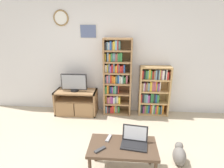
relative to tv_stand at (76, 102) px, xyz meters
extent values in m
cube|color=silver|center=(0.71, 0.29, 1.02)|extent=(6.05, 0.06, 2.60)
torus|color=olive|center=(-0.28, 0.25, 1.83)|extent=(0.34, 0.04, 0.34)
cylinder|color=white|center=(-0.28, 0.25, 1.83)|extent=(0.28, 0.02, 0.28)
cube|color=silver|center=(0.29, 0.25, 1.55)|extent=(0.37, 0.01, 0.29)
cube|color=slate|center=(0.29, 0.25, 1.55)|extent=(0.34, 0.02, 0.26)
cube|color=#9E754C|center=(-0.45, 0.02, 0.00)|extent=(0.04, 0.44, 0.56)
cube|color=#9E754C|center=(0.45, 0.02, 0.00)|extent=(0.04, 0.44, 0.56)
cube|color=#9E754C|center=(0.00, 0.02, 0.26)|extent=(0.93, 0.44, 0.04)
cube|color=#9E754C|center=(0.00, 0.02, -0.26)|extent=(0.93, 0.44, 0.04)
cube|color=#9E754C|center=(0.00, 0.02, 0.05)|extent=(0.86, 0.41, 0.04)
cube|color=#9E754C|center=(-0.21, -0.19, -0.10)|extent=(0.41, 0.02, 0.30)
cube|color=#9E754C|center=(0.21, -0.19, -0.10)|extent=(0.41, 0.02, 0.30)
cylinder|color=black|center=(-0.02, -0.01, 0.29)|extent=(0.18, 0.18, 0.04)
cube|color=black|center=(-0.02, -0.01, 0.49)|extent=(0.57, 0.05, 0.36)
cube|color=#9399A3|center=(-0.02, -0.04, 0.49)|extent=(0.53, 0.01, 0.32)
cube|color=#9E754C|center=(0.65, 0.09, 0.57)|extent=(0.04, 0.30, 1.71)
cube|color=#9E754C|center=(1.23, 0.09, 0.57)|extent=(0.04, 0.30, 1.71)
cube|color=#9E754C|center=(0.94, 0.23, 0.57)|extent=(0.61, 0.02, 1.71)
cube|color=#9E754C|center=(0.94, 0.09, -0.26)|extent=(0.54, 0.27, 0.04)
cube|color=#9E754C|center=(0.94, 0.09, -0.02)|extent=(0.54, 0.27, 0.04)
cube|color=#9E754C|center=(0.94, 0.09, 0.22)|extent=(0.54, 0.27, 0.04)
cube|color=#9E754C|center=(0.94, 0.09, 0.45)|extent=(0.54, 0.27, 0.04)
cube|color=#9E754C|center=(0.94, 0.09, 0.69)|extent=(0.54, 0.27, 0.04)
cube|color=#9E754C|center=(0.94, 0.09, 0.93)|extent=(0.54, 0.27, 0.04)
cube|color=#9E754C|center=(0.94, 0.09, 1.17)|extent=(0.54, 0.27, 0.04)
cube|color=#9E754C|center=(0.94, 0.09, 1.41)|extent=(0.54, 0.27, 0.04)
cube|color=#759EB7|center=(0.69, 0.10, -0.17)|extent=(0.04, 0.23, 0.16)
cube|color=red|center=(0.72, 0.10, -0.17)|extent=(0.02, 0.22, 0.15)
cube|color=#232328|center=(0.76, 0.09, -0.17)|extent=(0.04, 0.24, 0.15)
cube|color=red|center=(0.80, 0.10, -0.17)|extent=(0.03, 0.23, 0.15)
cube|color=red|center=(0.84, 0.10, -0.15)|extent=(0.04, 0.23, 0.18)
cube|color=gold|center=(0.88, 0.10, -0.16)|extent=(0.02, 0.20, 0.17)
cube|color=#759EB7|center=(0.91, 0.11, -0.15)|extent=(0.03, 0.19, 0.18)
cube|color=#93704C|center=(0.94, 0.10, -0.17)|extent=(0.02, 0.22, 0.15)
cube|color=#388947|center=(0.97, 0.11, -0.17)|extent=(0.04, 0.19, 0.16)
cube|color=gold|center=(0.68, 0.10, 0.08)|extent=(0.02, 0.20, 0.18)
cube|color=#B75B70|center=(0.71, 0.11, 0.07)|extent=(0.02, 0.19, 0.14)
cube|color=#B75B70|center=(0.75, 0.10, 0.07)|extent=(0.04, 0.24, 0.15)
cube|color=#93704C|center=(0.77, 0.10, 0.08)|extent=(0.02, 0.23, 0.17)
cube|color=#9E4293|center=(0.80, 0.10, 0.08)|extent=(0.03, 0.23, 0.17)
cube|color=#9E4293|center=(0.84, 0.10, 0.07)|extent=(0.03, 0.21, 0.16)
cube|color=white|center=(0.87, 0.10, 0.07)|extent=(0.03, 0.24, 0.15)
cube|color=#759EB7|center=(0.90, 0.11, 0.07)|extent=(0.04, 0.19, 0.16)
cube|color=white|center=(0.94, 0.11, 0.08)|extent=(0.04, 0.19, 0.17)
cube|color=gold|center=(0.99, 0.09, 0.07)|extent=(0.04, 0.24, 0.16)
cube|color=#388947|center=(0.69, 0.10, 0.32)|extent=(0.03, 0.24, 0.16)
cube|color=orange|center=(0.73, 0.09, 0.33)|extent=(0.03, 0.24, 0.19)
cube|color=#232328|center=(0.77, 0.10, 0.32)|extent=(0.03, 0.20, 0.17)
cube|color=#2856A8|center=(0.80, 0.11, 0.31)|extent=(0.03, 0.19, 0.14)
cube|color=#9E4293|center=(0.83, 0.10, 0.31)|extent=(0.02, 0.22, 0.16)
cube|color=#388947|center=(0.86, 0.10, 0.31)|extent=(0.03, 0.22, 0.16)
cube|color=#5B9389|center=(0.90, 0.10, 0.33)|extent=(0.04, 0.23, 0.19)
cube|color=#232328|center=(0.94, 0.10, 0.33)|extent=(0.03, 0.23, 0.19)
cube|color=red|center=(0.96, 0.10, 0.33)|extent=(0.02, 0.22, 0.19)
cube|color=#759EB7|center=(0.69, 0.10, 0.54)|extent=(0.03, 0.20, 0.14)
cube|color=#B75B70|center=(0.72, 0.10, 0.56)|extent=(0.03, 0.24, 0.17)
cube|color=#759EB7|center=(0.76, 0.11, 0.57)|extent=(0.04, 0.19, 0.19)
cube|color=red|center=(0.80, 0.11, 0.56)|extent=(0.03, 0.19, 0.17)
cube|color=orange|center=(0.84, 0.10, 0.55)|extent=(0.04, 0.20, 0.16)
cube|color=orange|center=(0.88, 0.10, 0.55)|extent=(0.04, 0.23, 0.15)
cube|color=#5B9389|center=(0.92, 0.11, 0.55)|extent=(0.04, 0.19, 0.15)
cube|color=#2856A8|center=(0.96, 0.10, 0.57)|extent=(0.04, 0.21, 0.19)
cube|color=white|center=(0.99, 0.10, 0.56)|extent=(0.02, 0.22, 0.17)
cube|color=white|center=(1.03, 0.10, 0.55)|extent=(0.04, 0.22, 0.15)
cube|color=#5B9389|center=(1.06, 0.09, 0.57)|extent=(0.02, 0.24, 0.19)
cube|color=#388947|center=(1.10, 0.11, 0.54)|extent=(0.04, 0.19, 0.14)
cube|color=#B75B70|center=(1.14, 0.10, 0.56)|extent=(0.04, 0.21, 0.18)
cube|color=white|center=(0.69, 0.11, 0.79)|extent=(0.04, 0.19, 0.16)
cube|color=gold|center=(0.73, 0.10, 0.80)|extent=(0.02, 0.21, 0.17)
cube|color=#759EB7|center=(0.76, 0.11, 0.80)|extent=(0.03, 0.19, 0.18)
cube|color=#9E4293|center=(0.79, 0.09, 0.78)|extent=(0.03, 0.24, 0.14)
cube|color=red|center=(0.83, 0.10, 0.80)|extent=(0.03, 0.22, 0.18)
cube|color=#759EB7|center=(0.86, 0.11, 0.81)|extent=(0.04, 0.20, 0.19)
cube|color=orange|center=(0.90, 0.09, 0.78)|extent=(0.02, 0.24, 0.14)
cube|color=gold|center=(0.92, 0.09, 0.79)|extent=(0.02, 0.24, 0.16)
cube|color=red|center=(0.95, 0.10, 0.81)|extent=(0.03, 0.22, 0.19)
cube|color=#759EB7|center=(0.97, 0.10, 0.79)|extent=(0.02, 0.20, 0.16)
cube|color=red|center=(1.01, 0.10, 0.78)|extent=(0.04, 0.21, 0.14)
cube|color=red|center=(1.05, 0.11, 0.79)|extent=(0.03, 0.20, 0.16)
cube|color=#2856A8|center=(1.08, 0.10, 0.80)|extent=(0.03, 0.20, 0.17)
cube|color=gold|center=(0.68, 0.10, 1.03)|extent=(0.02, 0.23, 0.16)
cube|color=#232328|center=(0.71, 0.11, 1.03)|extent=(0.02, 0.19, 0.16)
cube|color=#759EB7|center=(0.74, 0.10, 1.04)|extent=(0.03, 0.20, 0.19)
cube|color=orange|center=(0.77, 0.10, 1.03)|extent=(0.04, 0.21, 0.15)
cube|color=#388947|center=(0.81, 0.10, 1.04)|extent=(0.03, 0.23, 0.17)
cube|color=#759EB7|center=(0.84, 0.11, 1.04)|extent=(0.03, 0.19, 0.17)
cube|color=#5B9389|center=(0.88, 0.11, 1.04)|extent=(0.03, 0.19, 0.18)
cube|color=#B75B70|center=(0.91, 0.11, 1.03)|extent=(0.03, 0.19, 0.16)
cube|color=#93704C|center=(0.93, 0.10, 1.04)|extent=(0.02, 0.23, 0.18)
cube|color=#388947|center=(0.97, 0.10, 1.04)|extent=(0.04, 0.22, 0.17)
cube|color=#388947|center=(1.01, 0.10, 1.05)|extent=(0.04, 0.20, 0.19)
cube|color=#232328|center=(0.69, 0.10, 1.27)|extent=(0.03, 0.23, 0.15)
cube|color=#759EB7|center=(0.73, 0.10, 1.27)|extent=(0.03, 0.22, 0.16)
cube|color=white|center=(0.76, 0.09, 1.27)|extent=(0.02, 0.24, 0.15)
cube|color=#2856A8|center=(0.80, 0.09, 1.28)|extent=(0.04, 0.24, 0.18)
cube|color=#93704C|center=(0.83, 0.10, 1.27)|extent=(0.02, 0.23, 0.16)
cube|color=gold|center=(0.86, 0.10, 1.28)|extent=(0.04, 0.24, 0.17)
cube|color=#759EB7|center=(0.91, 0.09, 1.29)|extent=(0.04, 0.24, 0.19)
cube|color=red|center=(0.94, 0.10, 1.29)|extent=(0.02, 0.24, 0.19)
cube|color=#5B9389|center=(0.97, 0.11, 1.28)|extent=(0.04, 0.19, 0.18)
cube|color=tan|center=(1.45, 0.11, 0.28)|extent=(0.04, 0.26, 1.12)
cube|color=tan|center=(2.08, 0.11, 0.28)|extent=(0.04, 0.26, 1.12)
cube|color=tan|center=(1.76, 0.23, 0.28)|extent=(0.67, 0.02, 1.12)
cube|color=tan|center=(1.76, 0.11, -0.26)|extent=(0.59, 0.22, 0.04)
cube|color=tan|center=(1.76, 0.11, 0.01)|extent=(0.59, 0.22, 0.04)
cube|color=tan|center=(1.76, 0.11, 0.28)|extent=(0.59, 0.22, 0.04)
cube|color=tan|center=(1.76, 0.11, 0.55)|extent=(0.59, 0.22, 0.04)
cube|color=tan|center=(1.76, 0.11, 0.82)|extent=(0.59, 0.22, 0.04)
cube|color=#5B9389|center=(1.48, 0.12, -0.15)|extent=(0.02, 0.16, 0.19)
cube|color=#232328|center=(1.51, 0.12, -0.14)|extent=(0.03, 0.18, 0.22)
cube|color=#9E4293|center=(1.55, 0.12, -0.16)|extent=(0.03, 0.18, 0.17)
cube|color=#93704C|center=(1.58, 0.12, -0.15)|extent=(0.04, 0.18, 0.19)
cube|color=#388947|center=(1.62, 0.12, -0.15)|extent=(0.03, 0.18, 0.20)
cube|color=#2856A8|center=(1.66, 0.13, -0.15)|extent=(0.04, 0.16, 0.19)
cube|color=red|center=(1.70, 0.12, -0.14)|extent=(0.02, 0.18, 0.21)
cube|color=gold|center=(1.72, 0.13, -0.15)|extent=(0.03, 0.16, 0.19)
cube|color=white|center=(1.75, 0.11, -0.14)|extent=(0.02, 0.20, 0.21)
cube|color=#388947|center=(1.78, 0.12, -0.13)|extent=(0.03, 0.20, 0.22)
cube|color=#9E4293|center=(1.81, 0.12, -0.15)|extent=(0.03, 0.19, 0.19)
cube|color=orange|center=(1.85, 0.12, -0.14)|extent=(0.04, 0.19, 0.21)
cube|color=#388947|center=(1.89, 0.12, -0.16)|extent=(0.03, 0.20, 0.18)
cube|color=#232328|center=(1.92, 0.12, -0.16)|extent=(0.03, 0.20, 0.17)
cube|color=#759EB7|center=(1.94, 0.12, -0.15)|extent=(0.02, 0.17, 0.18)
cube|color=orange|center=(1.98, 0.12, -0.13)|extent=(0.04, 0.18, 0.22)
cube|color=red|center=(1.48, 0.12, 0.12)|extent=(0.02, 0.20, 0.19)
cube|color=#232328|center=(1.52, 0.12, 0.13)|extent=(0.04, 0.19, 0.21)
cube|color=#5B9389|center=(1.56, 0.12, 0.12)|extent=(0.04, 0.18, 0.19)
cube|color=#759EB7|center=(1.61, 0.11, 0.12)|extent=(0.03, 0.21, 0.19)
cube|color=#9E4293|center=(1.64, 0.11, 0.11)|extent=(0.03, 0.20, 0.17)
cube|color=#232328|center=(1.67, 0.12, 0.12)|extent=(0.02, 0.18, 0.18)
cube|color=#388947|center=(1.70, 0.12, 0.13)|extent=(0.02, 0.18, 0.22)
cube|color=#388947|center=(1.73, 0.12, 0.13)|extent=(0.04, 0.17, 0.21)
cube|color=#232328|center=(1.77, 0.11, 0.14)|extent=(0.03, 0.20, 0.22)
cube|color=#2856A8|center=(1.81, 0.12, 0.12)|extent=(0.03, 0.18, 0.19)
cube|color=#388947|center=(1.85, 0.12, 0.12)|extent=(0.04, 0.18, 0.18)
cube|color=#93704C|center=(1.49, 0.12, 0.39)|extent=(0.04, 0.18, 0.18)
cube|color=white|center=(1.52, 0.12, 0.39)|extent=(0.02, 0.20, 0.18)
cube|color=#9E4293|center=(1.54, 0.12, 0.40)|extent=(0.02, 0.19, 0.19)
cube|color=#93704C|center=(1.57, 0.12, 0.38)|extent=(0.02, 0.20, 0.17)
cube|color=#93704C|center=(1.59, 0.12, 0.40)|extent=(0.03, 0.18, 0.20)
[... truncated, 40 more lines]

